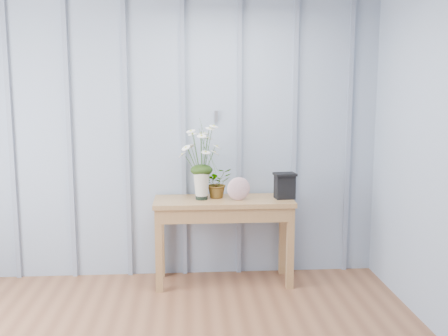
{
  "coord_description": "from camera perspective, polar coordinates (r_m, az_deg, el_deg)",
  "views": [
    {
      "loc": [
        0.29,
        -2.43,
        1.71
      ],
      "look_at": [
        0.59,
        1.94,
        1.03
      ],
      "focal_mm": 42.0,
      "sensor_mm": 36.0,
      "label": 1
    }
  ],
  "objects": [
    {
      "name": "room_shell",
      "position": [
        3.36,
        -9.14,
        13.42
      ],
      "size": [
        4.0,
        4.5,
        2.5
      ],
      "color": "#93A2B9",
      "rests_on": "ground"
    },
    {
      "name": "sideboard",
      "position": [
        4.56,
        -0.04,
        -4.81
      ],
      "size": [
        1.2,
        0.45,
        0.75
      ],
      "color": "olive",
      "rests_on": "ground"
    },
    {
      "name": "daisy_vase",
      "position": [
        4.46,
        -2.47,
        1.78
      ],
      "size": [
        0.47,
        0.36,
        0.66
      ],
      "color": "black",
      "rests_on": "sideboard"
    },
    {
      "name": "spider_plant",
      "position": [
        4.57,
        -0.71,
        -1.62
      ],
      "size": [
        0.29,
        0.27,
        0.26
      ],
      "primitive_type": "imported",
      "rotation": [
        0.0,
        0.0,
        0.31
      ],
      "color": "#19320D",
      "rests_on": "sideboard"
    },
    {
      "name": "felt_disc_vessel",
      "position": [
        4.47,
        1.61,
        -2.27
      ],
      "size": [
        0.21,
        0.08,
        0.2
      ],
      "primitive_type": "ellipsoid",
      "rotation": [
        0.0,
        0.0,
        0.13
      ],
      "color": "#954F6E",
      "rests_on": "sideboard"
    },
    {
      "name": "carved_box",
      "position": [
        4.57,
        6.62,
        -1.9
      ],
      "size": [
        0.2,
        0.16,
        0.22
      ],
      "color": "black",
      "rests_on": "sideboard"
    }
  ]
}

